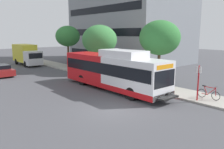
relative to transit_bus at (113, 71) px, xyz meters
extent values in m
plane|color=#4C4C51|center=(-3.69, 3.65, -1.70)|extent=(120.00, 120.00, 0.00)
cube|color=#A8A399|center=(3.31, 1.65, -1.63)|extent=(3.00, 56.00, 0.14)
cube|color=white|center=(0.00, -2.82, -0.02)|extent=(2.54, 5.80, 2.73)
cube|color=red|center=(0.00, 2.98, -0.02)|extent=(2.54, 5.80, 2.73)
cube|color=red|center=(0.00, 0.08, -1.16)|extent=(2.57, 11.60, 0.44)
cube|color=black|center=(0.00, 0.08, 0.35)|extent=(2.58, 11.25, 0.96)
cube|color=black|center=(0.00, -5.68, 0.15)|extent=(2.34, 0.10, 1.24)
cube|color=orange|center=(0.00, -5.69, 1.02)|extent=(1.90, 0.08, 0.32)
cube|color=white|center=(0.00, -1.37, 1.65)|extent=(2.16, 4.06, 0.60)
cube|color=black|center=(0.00, -6.07, -1.15)|extent=(1.78, 0.60, 0.10)
cylinder|color=black|center=(-1.13, -3.51, -1.20)|extent=(0.30, 1.00, 1.00)
cylinder|color=black|center=(1.13, -3.51, -1.20)|extent=(0.30, 1.00, 1.00)
cylinder|color=black|center=(-1.13, 3.27, -1.20)|extent=(0.30, 1.00, 1.00)
cylinder|color=black|center=(1.13, 3.27, -1.20)|extent=(0.30, 1.00, 1.00)
cylinder|color=red|center=(2.23, -7.05, -0.26)|extent=(0.10, 0.10, 2.60)
cube|color=white|center=(2.21, -7.05, 0.74)|extent=(0.04, 0.36, 0.48)
torus|color=black|center=(3.25, -7.96, -1.23)|extent=(0.04, 0.66, 0.66)
torus|color=black|center=(3.25, -6.86, -1.23)|extent=(0.04, 0.66, 0.66)
cylinder|color=#B2191E|center=(3.25, -7.61, -0.96)|extent=(0.05, 0.64, 0.64)
cylinder|color=#B2191E|center=(3.25, -7.16, -0.96)|extent=(0.05, 0.34, 0.62)
cylinder|color=#B2191E|center=(3.25, -7.46, -0.66)|extent=(0.05, 0.90, 0.05)
cylinder|color=#B2191E|center=(3.25, -7.08, -1.25)|extent=(0.05, 0.45, 0.08)
cylinder|color=#B2191E|center=(3.25, -7.93, -0.90)|extent=(0.05, 0.10, 0.67)
cylinder|color=black|center=(3.25, -7.91, -0.56)|extent=(0.52, 0.03, 0.03)
cube|color=black|center=(3.25, -7.01, -0.62)|extent=(0.12, 0.24, 0.06)
cylinder|color=#4C3823|center=(4.15, -1.92, -0.03)|extent=(0.28, 0.28, 3.07)
ellipsoid|color=#337A38|center=(4.15, -1.92, 2.93)|extent=(3.80, 3.80, 3.23)
cylinder|color=#4C3823|center=(4.35, 7.56, -0.34)|extent=(0.28, 0.28, 2.45)
ellipsoid|color=#3D8442|center=(4.35, 7.56, 2.52)|extent=(4.37, 4.37, 3.71)
cylinder|color=#4C3823|center=(4.10, 15.00, 0.00)|extent=(0.28, 0.28, 3.13)
ellipsoid|color=#337A38|center=(4.10, 15.00, 2.91)|extent=(3.59, 3.59, 3.05)
cube|color=maroon|center=(-5.71, 13.70, -1.15)|extent=(1.80, 4.50, 0.70)
cube|color=black|center=(-5.71, 13.80, -0.65)|extent=(1.48, 2.34, 0.56)
cylinder|color=black|center=(-4.91, 12.35, -1.38)|extent=(0.20, 0.64, 0.64)
cylinder|color=black|center=(-4.91, 15.05, -1.38)|extent=(0.20, 0.64, 0.64)
cube|color=silver|center=(0.03, 18.41, -0.35)|extent=(2.30, 2.00, 2.10)
cube|color=yellow|center=(0.03, 21.91, 0.20)|extent=(2.30, 5.00, 2.70)
cube|color=black|center=(0.03, 17.44, 0.05)|extent=(2.07, 0.08, 0.80)
cylinder|color=black|center=(-1.00, 18.85, -1.24)|extent=(0.26, 0.92, 0.92)
cylinder|color=black|center=(1.06, 18.85, -1.24)|extent=(0.26, 0.92, 0.92)
cylinder|color=black|center=(-1.00, 22.99, -1.24)|extent=(0.26, 0.92, 0.92)
cylinder|color=black|center=(1.06, 22.99, -1.24)|extent=(0.26, 0.92, 0.92)
cube|color=black|center=(15.92, 13.75, 0.02)|extent=(13.54, 17.53, 1.10)
cube|color=black|center=(15.92, 13.75, 3.48)|extent=(13.54, 17.53, 1.10)
cube|color=black|center=(15.92, 13.75, 6.93)|extent=(13.54, 17.53, 1.10)
camera|label=1|loc=(-13.16, -15.32, 3.35)|focal=36.49mm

